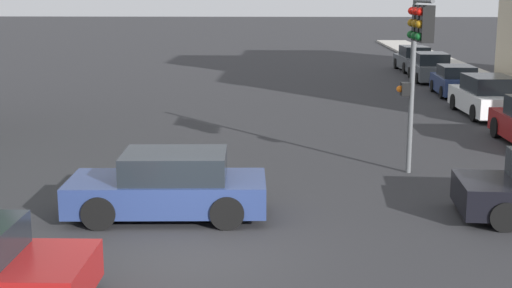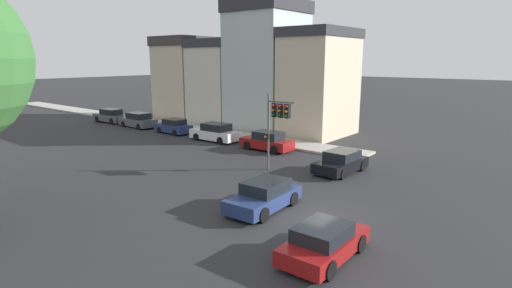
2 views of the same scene
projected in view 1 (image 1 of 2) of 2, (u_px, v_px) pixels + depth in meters
name	position (u px, v px, depth m)	size (l,w,h in m)	color
ground_plane	(186.00, 254.00, 13.40)	(300.00, 300.00, 0.00)	#28282B
sidewalk_strip	(459.00, 71.00, 44.84)	(3.00, 60.00, 0.17)	#ADA89E
traffic_signal	(418.00, 40.00, 18.10)	(0.60, 2.14, 5.13)	#515456
crossing_car_1	(170.00, 186.00, 15.52)	(4.37, 2.19, 1.45)	navy
parked_car_1	(487.00, 97.00, 28.58)	(2.11, 4.78, 1.63)	silver
parked_car_2	(455.00, 81.00, 34.38)	(1.91, 4.00, 1.46)	navy
parked_car_3	(430.00, 68.00, 40.18)	(2.07, 4.77, 1.61)	#4C5156
parked_car_4	(414.00, 59.00, 45.44)	(1.97, 4.78, 1.60)	#4C5156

